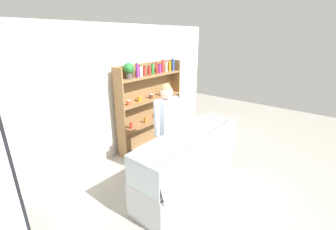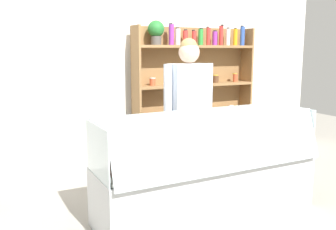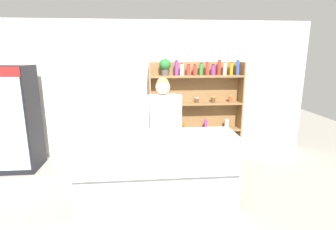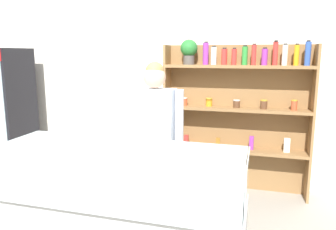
% 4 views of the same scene
% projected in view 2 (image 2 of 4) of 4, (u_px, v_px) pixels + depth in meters
% --- Properties ---
extents(ground_plane, '(12.00, 12.00, 0.00)m').
position_uv_depth(ground_plane, '(196.00, 223.00, 3.49)').
color(ground_plane, gray).
extents(back_wall, '(6.80, 0.10, 2.70)m').
position_uv_depth(back_wall, '(117.00, 68.00, 5.06)').
color(back_wall, white).
rests_on(back_wall, ground).
extents(shelving_unit, '(1.84, 0.29, 1.97)m').
position_uv_depth(shelving_unit, '(192.00, 84.00, 5.33)').
color(shelving_unit, olive).
rests_on(shelving_unit, ground).
extents(deli_display_case, '(2.18, 0.71, 1.01)m').
position_uv_depth(deli_display_case, '(207.00, 184.00, 3.62)').
color(deli_display_case, silver).
rests_on(deli_display_case, ground).
extents(shop_clerk, '(0.60, 0.25, 1.72)m').
position_uv_depth(shop_clerk, '(189.00, 103.00, 4.06)').
color(shop_clerk, '#2D2D38').
rests_on(shop_clerk, ground).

